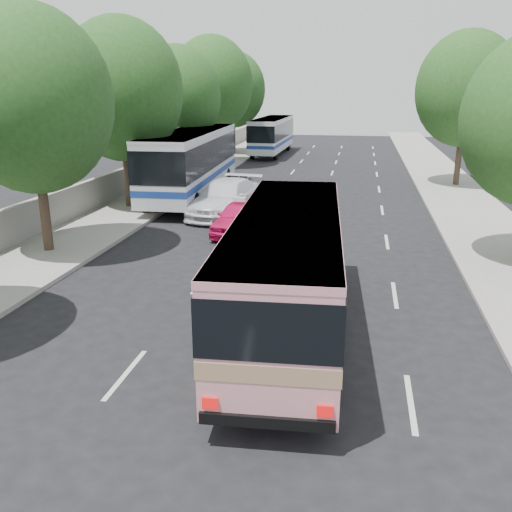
% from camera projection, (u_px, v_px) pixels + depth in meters
% --- Properties ---
extents(ground, '(120.00, 120.00, 0.00)m').
position_uv_depth(ground, '(230.00, 341.00, 13.49)').
color(ground, black).
rests_on(ground, ground).
extents(sidewalk_left, '(4.00, 90.00, 0.15)m').
position_uv_depth(sidewalk_left, '(172.00, 187.00, 33.72)').
color(sidewalk_left, '#9E998E').
rests_on(sidewalk_left, ground).
extents(sidewalk_right, '(4.00, 90.00, 0.12)m').
position_uv_depth(sidewalk_right, '(457.00, 197.00, 30.70)').
color(sidewalk_right, '#9E998E').
rests_on(sidewalk_right, ground).
extents(low_wall, '(0.30, 90.00, 1.50)m').
position_uv_depth(low_wall, '(144.00, 173.00, 33.80)').
color(low_wall, '#9E998E').
rests_on(low_wall, sidewalk_left).
extents(tree_left_b, '(5.70, 5.70, 8.88)m').
position_uv_depth(tree_left_b, '(32.00, 94.00, 18.81)').
color(tree_left_b, '#38281E').
rests_on(tree_left_b, ground).
extents(tree_left_c, '(6.00, 6.00, 9.35)m').
position_uv_depth(tree_left_c, '(122.00, 85.00, 26.25)').
color(tree_left_c, '#38281E').
rests_on(tree_left_c, ground).
extents(tree_left_d, '(5.52, 5.52, 8.60)m').
position_uv_depth(tree_left_d, '(178.00, 93.00, 33.88)').
color(tree_left_d, '#38281E').
rests_on(tree_left_d, ground).
extents(tree_left_e, '(6.30, 6.30, 9.82)m').
position_uv_depth(tree_left_e, '(212.00, 81.00, 41.12)').
color(tree_left_e, '#38281E').
rests_on(tree_left_e, ground).
extents(tree_left_f, '(5.88, 5.88, 9.16)m').
position_uv_depth(tree_left_f, '(234.00, 87.00, 48.78)').
color(tree_left_f, '#38281E').
rests_on(tree_left_f, ground).
extents(tree_right_far, '(6.00, 6.00, 9.35)m').
position_uv_depth(tree_right_far, '(468.00, 85.00, 32.47)').
color(tree_right_far, '#38281E').
rests_on(tree_right_far, ground).
extents(pink_bus, '(3.10, 9.89, 3.11)m').
position_uv_depth(pink_bus, '(288.00, 261.00, 13.42)').
color(pink_bus, '#D58991').
rests_on(pink_bus, ground).
extents(pink_taxi, '(2.00, 4.23, 1.40)m').
position_uv_depth(pink_taxi, '(240.00, 217.00, 23.21)').
color(pink_taxi, '#DB135B').
rests_on(pink_taxi, ground).
extents(white_pickup, '(3.10, 6.05, 1.68)m').
position_uv_depth(white_pickup, '(225.00, 198.00, 26.53)').
color(white_pickup, white).
rests_on(white_pickup, ground).
extents(tour_coach_front, '(3.28, 12.54, 3.72)m').
position_uv_depth(tour_coach_front, '(192.00, 158.00, 30.18)').
color(tour_coach_front, silver).
rests_on(tour_coach_front, ground).
extents(tour_coach_rear, '(2.57, 11.06, 3.30)m').
position_uv_depth(tour_coach_rear, '(272.00, 133.00, 49.73)').
color(tour_coach_rear, white).
rests_on(tour_coach_rear, ground).
extents(taxi_roof_sign, '(0.56, 0.23, 0.18)m').
position_uv_depth(taxi_roof_sign, '(240.00, 199.00, 22.98)').
color(taxi_roof_sign, silver).
rests_on(taxi_roof_sign, pink_taxi).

